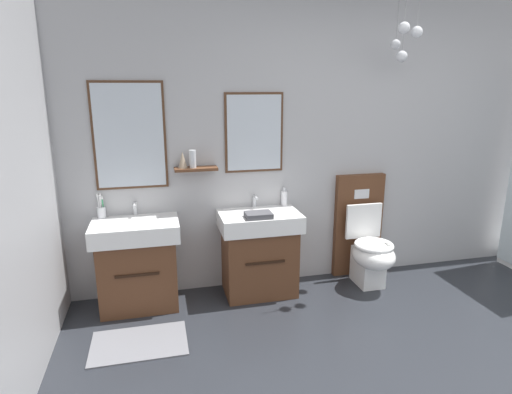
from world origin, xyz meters
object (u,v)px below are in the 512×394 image
Objects in this scene: vanity_sink_left at (138,262)px; vanity_sink_right at (259,251)px; toothbrush_cup at (101,211)px; toilet at (365,243)px; soap_dispenser at (284,198)px; folded_hand_towel at (259,215)px.

vanity_sink_right is (1.04, 0.00, 0.00)m from vanity_sink_left.
toilet is at bearing -3.94° from toothbrush_cup.
toothbrush_cup is at bearing 176.06° from toilet.
vanity_sink_left is 1.04m from vanity_sink_right.
soap_dispenser reaches higher than vanity_sink_right.
vanity_sink_right is 0.54m from soap_dispenser.
toilet is 1.15m from folded_hand_towel.
folded_hand_towel is at bearing -172.82° from toilet.
folded_hand_towel is (1.00, -0.14, 0.38)m from vanity_sink_left.
vanity_sink_left is at bearing 179.93° from toilet.
vanity_sink_left is at bearing 180.00° from vanity_sink_right.
toilet is at bearing -0.07° from vanity_sink_left.
vanity_sink_right is 3.62× the size of toothbrush_cup.
vanity_sink_left is 3.62× the size of toothbrush_cup.
vanity_sink_right is 1.38m from toothbrush_cup.
toothbrush_cup reaches higher than folded_hand_towel.
vanity_sink_right is at bearing 179.86° from toilet.
vanity_sink_right is 1.03m from toilet.
toilet is 2.38m from toothbrush_cup.
toilet is 0.89m from soap_dispenser.
vanity_sink_left is 1.00× the size of vanity_sink_right.
toilet reaches higher than vanity_sink_left.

